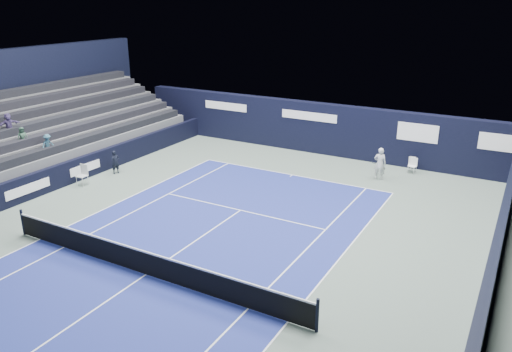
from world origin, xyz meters
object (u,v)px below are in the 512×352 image
at_px(line_judge_chair, 83,173).
at_px(tennis_net, 145,262).
at_px(folding_chair_back_a, 414,163).
at_px(folding_chair_back_b, 412,163).
at_px(tennis_player, 380,163).

bearing_deg(line_judge_chair, tennis_net, -34.30).
relative_size(folding_chair_back_a, line_judge_chair, 0.81).
bearing_deg(line_judge_chair, folding_chair_back_a, 32.22).
xyz_separation_m(folding_chair_back_b, tennis_net, (-5.48, -15.64, 0.03)).
bearing_deg(folding_chair_back_b, folding_chair_back_a, -60.87).
relative_size(line_judge_chair, tennis_player, 0.62).
distance_m(folding_chair_back_b, tennis_net, 16.57).
distance_m(folding_chair_back_b, line_judge_chair, 17.59).
bearing_deg(folding_chair_back_a, tennis_player, -114.84).
bearing_deg(tennis_player, tennis_net, -107.39).
xyz_separation_m(folding_chair_back_a, folding_chair_back_b, (-0.13, 0.17, -0.10)).
distance_m(folding_chair_back_b, tennis_player, 2.43).
bearing_deg(folding_chair_back_b, line_judge_chair, -153.34).
relative_size(tennis_net, tennis_player, 7.49).
xyz_separation_m(folding_chair_back_a, tennis_player, (-1.35, -1.89, 0.29)).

